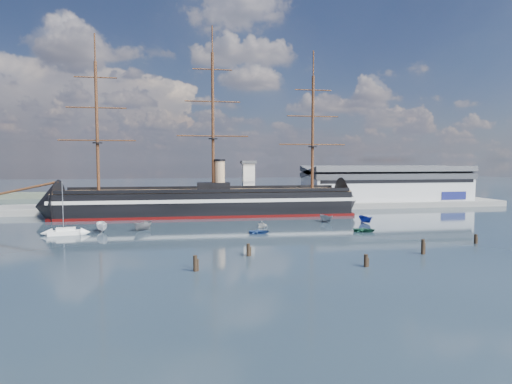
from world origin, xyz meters
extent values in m
plane|color=black|center=(0.00, 40.00, 0.00)|extent=(600.00, 600.00, 0.00)
cube|color=slate|center=(10.00, 76.00, 0.00)|extent=(180.00, 18.00, 2.00)
cube|color=#B7BABC|center=(58.00, 80.00, 7.00)|extent=(62.00, 20.00, 10.00)
cube|color=#3F4247|center=(58.00, 80.00, 12.60)|extent=(63.00, 21.00, 2.00)
cube|color=silver|center=(3.00, 73.00, 9.00)|extent=(4.00, 4.00, 14.00)
cube|color=#3F4247|center=(3.00, 73.00, 16.50)|extent=(5.00, 5.00, 1.00)
cube|color=black|center=(-12.13, 60.00, 4.00)|extent=(88.47, 18.82, 7.00)
cube|color=silver|center=(-12.13, 60.00, 5.20)|extent=(90.48, 19.13, 1.00)
cube|color=#440606|center=(-12.13, 60.00, 0.35)|extent=(90.47, 19.09, 0.90)
cone|color=black|center=(-58.63, 60.00, 3.70)|extent=(14.50, 16.12, 15.68)
cone|color=black|center=(34.37, 60.00, 3.70)|extent=(11.50, 16.03, 15.68)
cube|color=brown|center=(-12.13, 60.00, 7.60)|extent=(88.43, 17.54, 0.40)
cube|color=black|center=(-10.13, 60.00, 9.00)|extent=(10.19, 6.32, 2.50)
cylinder|color=tan|center=(-8.13, 60.00, 12.50)|extent=(3.20, 3.20, 9.00)
cylinder|color=#381E0F|center=(-64.13, 60.00, 9.00)|extent=(17.77, 1.27, 4.43)
cylinder|color=#381E0F|center=(-44.13, 60.00, 26.80)|extent=(0.90, 0.90, 38.00)
cylinder|color=#381E0F|center=(-10.13, 60.00, 28.80)|extent=(0.90, 0.90, 42.00)
cylinder|color=#381E0F|center=(21.87, 60.00, 25.80)|extent=(0.90, 0.90, 36.00)
cube|color=white|center=(-46.37, 30.68, 0.51)|extent=(7.89, 3.22, 1.02)
cube|color=white|center=(-46.37, 30.68, 1.33)|extent=(4.27, 2.15, 0.82)
cylinder|color=#B2B2B7|center=(-46.88, 30.68, 6.65)|extent=(0.16, 0.16, 11.25)
imported|color=white|center=(-38.94, 33.60, 0.00)|extent=(7.85, 4.47, 2.96)
imported|color=navy|center=(-2.34, 24.68, 0.00)|extent=(1.64, 3.15, 1.40)
imported|color=slate|center=(19.53, 39.55, 0.00)|extent=(6.63, 3.81, 2.50)
imported|color=silver|center=(0.02, 32.85, 0.00)|extent=(6.03, 4.68, 2.03)
imported|color=#154633|center=(22.91, 22.33, 0.00)|extent=(2.37, 3.51, 1.52)
imported|color=navy|center=(29.51, 35.93, 0.00)|extent=(6.62, 3.42, 2.52)
imported|color=slate|center=(-29.53, 34.27, 0.00)|extent=(6.37, 6.16, 2.60)
cylinder|color=black|center=(-18.36, -7.01, 0.00)|extent=(0.64, 0.64, 3.18)
cylinder|color=black|center=(8.86, -9.15, 0.00)|extent=(0.64, 0.64, 2.73)
cylinder|color=black|center=(23.08, -2.35, 0.00)|extent=(0.64, 0.64, 3.46)
cylinder|color=black|center=(39.44, 4.86, 0.00)|extent=(0.64, 0.64, 2.64)
cylinder|color=black|center=(-8.58, 1.85, 0.00)|extent=(0.64, 0.64, 2.95)
camera|label=1|loc=(-20.68, -72.76, 17.18)|focal=30.00mm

